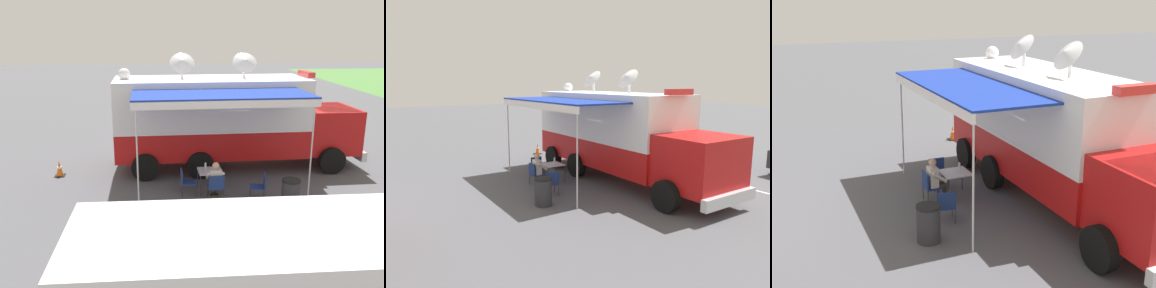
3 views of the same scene
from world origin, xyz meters
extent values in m
plane|color=#515156|center=(0.00, 0.00, 0.00)|extent=(100.00, 100.00, 0.00)
cube|color=silver|center=(-3.25, 2.81, 0.00)|extent=(0.21, 4.80, 0.01)
cube|color=#B71414|center=(0.00, 0.00, 1.15)|extent=(2.64, 7.25, 1.10)
cube|color=white|center=(0.00, 0.00, 2.55)|extent=(2.64, 7.25, 1.70)
cube|color=white|center=(0.00, 0.00, 1.70)|extent=(2.66, 7.27, 0.10)
cube|color=#B71414|center=(-0.09, 4.65, 1.45)|extent=(2.34, 2.14, 1.70)
cube|color=#28333D|center=(-0.09, 4.85, 1.95)|extent=(2.18, 1.51, 0.70)
cube|color=silver|center=(-0.11, 5.78, 0.55)|extent=(2.38, 0.24, 0.36)
cylinder|color=black|center=(-1.33, 4.43, 0.50)|extent=(0.32, 1.01, 1.00)
cylinder|color=black|center=(1.17, 4.47, 0.50)|extent=(0.32, 1.01, 1.00)
cylinder|color=black|center=(-1.24, -0.56, 0.50)|extent=(0.32, 1.01, 1.00)
cylinder|color=black|center=(1.26, -0.52, 0.50)|extent=(0.32, 1.01, 1.00)
cylinder|color=black|center=(-1.20, -2.54, 0.50)|extent=(0.32, 1.01, 1.00)
cylinder|color=black|center=(1.30, -2.50, 0.50)|extent=(0.32, 1.01, 1.00)
cube|color=white|center=(0.00, 0.00, 3.45)|extent=(2.64, 7.25, 0.10)
cube|color=red|center=(-0.07, 3.70, 3.62)|extent=(1.11, 0.30, 0.20)
cylinder|color=silver|center=(0.02, -1.08, 3.73)|extent=(0.10, 0.10, 0.45)
cone|color=silver|center=(0.17, -1.08, 4.13)|extent=(0.73, 0.91, 0.81)
cylinder|color=silver|center=(-0.02, 1.26, 3.73)|extent=(0.10, 0.10, 0.45)
cone|color=silver|center=(0.13, 1.26, 4.13)|extent=(0.73, 0.91, 0.81)
sphere|color=white|center=(0.06, -3.20, 3.68)|extent=(0.44, 0.44, 0.44)
cube|color=#193399|center=(2.35, 0.04, 3.25)|extent=(2.31, 5.80, 0.06)
cube|color=white|center=(3.41, 0.06, 3.11)|extent=(0.19, 5.76, 0.24)
cylinder|color=silver|center=(3.30, 2.79, 1.63)|extent=(0.05, 0.05, 3.25)
cylinder|color=silver|center=(3.40, -2.67, 1.63)|extent=(0.05, 0.05, 3.25)
cube|color=silver|center=(2.52, -0.32, 0.71)|extent=(0.81, 0.81, 0.03)
cylinder|color=#333338|center=(2.14, 0.04, 0.35)|extent=(0.03, 0.03, 0.70)
cylinder|color=#333338|center=(2.88, 0.06, 0.35)|extent=(0.03, 0.03, 0.70)
cylinder|color=#333338|center=(2.16, -0.70, 0.35)|extent=(0.03, 0.03, 0.70)
cylinder|color=#333338|center=(2.90, -0.68, 0.35)|extent=(0.03, 0.03, 0.70)
cylinder|color=silver|center=(2.34, -0.46, 0.83)|extent=(0.07, 0.07, 0.20)
cylinder|color=white|center=(2.34, -0.46, 0.94)|extent=(0.04, 0.04, 0.02)
cube|color=navy|center=(3.22, -0.24, 0.42)|extent=(0.49, 0.49, 0.04)
cube|color=navy|center=(3.44, -0.23, 0.65)|extent=(0.05, 0.48, 0.44)
cylinder|color=#333338|center=(3.01, -0.46, 0.21)|extent=(0.02, 0.02, 0.42)
cylinder|color=#333338|center=(3.00, -0.02, 0.21)|extent=(0.02, 0.02, 0.42)
cylinder|color=#333338|center=(3.45, -0.45, 0.21)|extent=(0.02, 0.02, 0.42)
cylinder|color=#333338|center=(3.44, -0.01, 0.21)|extent=(0.02, 0.02, 0.42)
cube|color=navy|center=(2.75, -1.07, 0.42)|extent=(0.49, 0.49, 0.04)
cube|color=navy|center=(2.75, -1.29, 0.65)|extent=(0.48, 0.05, 0.44)
cylinder|color=#333338|center=(2.52, -0.85, 0.21)|extent=(0.02, 0.02, 0.42)
cylinder|color=#333338|center=(2.96, -0.84, 0.21)|extent=(0.02, 0.02, 0.42)
cylinder|color=#333338|center=(2.53, -1.29, 0.21)|extent=(0.02, 0.02, 0.42)
cylinder|color=#333338|center=(2.97, -1.28, 0.21)|extent=(0.02, 0.02, 0.42)
cube|color=navy|center=(3.34, 1.10, 0.42)|extent=(0.56, 0.56, 0.04)
cube|color=navy|center=(3.38, 1.31, 0.65)|extent=(0.48, 0.13, 0.44)
cylinder|color=#333338|center=(3.52, 0.84, 0.21)|extent=(0.02, 0.02, 0.42)
cylinder|color=#333338|center=(3.08, 0.92, 0.21)|extent=(0.02, 0.02, 0.42)
cylinder|color=#333338|center=(3.60, 1.27, 0.21)|extent=(0.02, 0.02, 0.42)
cylinder|color=#333338|center=(3.17, 1.35, 0.21)|extent=(0.02, 0.02, 0.42)
cube|color=silver|center=(3.22, -0.24, 0.72)|extent=(0.25, 0.36, 0.56)
sphere|color=tan|center=(3.22, -0.24, 1.14)|extent=(0.22, 0.22, 0.22)
cylinder|color=silver|center=(3.11, -0.47, 0.76)|extent=(0.43, 0.10, 0.34)
cylinder|color=silver|center=(3.10, -0.01, 0.76)|extent=(0.43, 0.10, 0.34)
cylinder|color=#383323|center=(3.04, -0.34, 0.44)|extent=(0.38, 0.14, 0.13)
cylinder|color=#383323|center=(2.86, -0.34, 0.21)|extent=(0.11, 0.11, 0.42)
cube|color=black|center=(2.80, -0.34, 0.04)|extent=(0.24, 0.10, 0.07)
cylinder|color=#383323|center=(3.04, -0.14, 0.44)|extent=(0.38, 0.14, 0.13)
cylinder|color=#383323|center=(2.86, -0.14, 0.21)|extent=(0.11, 0.11, 0.42)
cube|color=black|center=(2.80, -0.14, 0.04)|extent=(0.24, 0.10, 0.07)
cylinder|color=#2D2D33|center=(4.06, 1.95, 0.42)|extent=(0.56, 0.56, 0.85)
cylinder|color=black|center=(4.06, 1.95, 0.88)|extent=(0.57, 0.57, 0.06)
cube|color=black|center=(0.57, -5.69, 0.01)|extent=(0.36, 0.36, 0.03)
cone|color=orange|center=(0.57, -5.69, 0.31)|extent=(0.26, 0.26, 0.55)
cylinder|color=white|center=(0.57, -5.69, 0.33)|extent=(0.17, 0.17, 0.06)
cube|color=#2D2D33|center=(-7.75, 4.71, 0.70)|extent=(4.35, 2.17, 0.76)
cube|color=#28333D|center=(-7.90, 4.72, 1.42)|extent=(2.24, 1.78, 0.68)
cylinder|color=black|center=(-6.37, 5.49, 0.32)|extent=(0.66, 0.28, 0.64)
cylinder|color=black|center=(-6.53, 3.70, 0.32)|extent=(0.66, 0.28, 0.64)
cylinder|color=black|center=(-8.96, 5.72, 0.32)|extent=(0.66, 0.28, 0.64)
cylinder|color=black|center=(-9.12, 3.93, 0.32)|extent=(0.66, 0.28, 0.64)
camera|label=1|loc=(15.29, -2.05, 5.27)|focal=38.30mm
camera|label=2|loc=(8.98, 11.84, 3.94)|focal=33.22mm
camera|label=3|loc=(7.12, 11.70, 5.51)|focal=45.31mm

